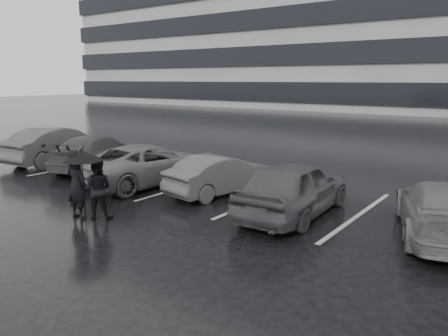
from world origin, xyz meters
The scene contains 11 objects.
ground centered at (0.00, 0.00, 0.00)m, with size 160.00×160.00×0.00m, color black.
car_main centered at (2.03, 1.56, 0.72)m, with size 1.70×4.22×1.44m, color black.
car_west_a centered at (-0.74, 2.17, 0.59)m, with size 1.25×3.59×1.18m, color #2C2C2F.
car_west_b centered at (-3.48, 1.82, 0.66)m, with size 2.19×4.74×1.32m, color #474749.
car_west_c centered at (-6.79, 2.34, 0.66)m, with size 1.84×4.53×1.31m, color black.
car_west_d centered at (-9.18, 2.23, 0.75)m, with size 1.58×4.53×1.49m, color #2C2C2F.
car_east centered at (5.40, 2.06, 0.62)m, with size 1.74×4.29×1.24m, color #474749.
pedestrian_left centered at (-2.17, -1.86, 0.87)m, with size 0.63×0.42×1.74m, color black.
pedestrian_right centered at (-1.75, -1.58, 0.75)m, with size 0.73×0.57×1.51m, color black.
umbrella centered at (-2.01, -1.78, 1.60)m, with size 1.03×1.03×1.75m.
stall_stripes centered at (-0.80, 2.50, 0.00)m, with size 19.72×5.00×0.00m.
Camera 1 is at (6.94, -8.14, 3.42)m, focal length 35.00 mm.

